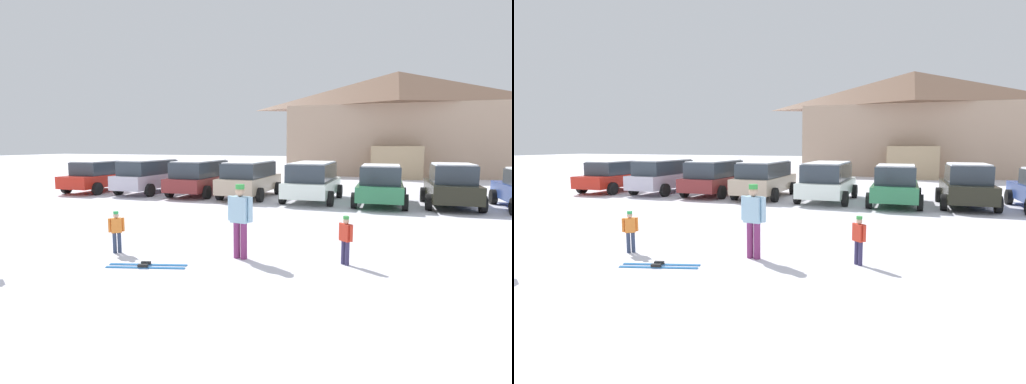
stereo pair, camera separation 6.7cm
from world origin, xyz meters
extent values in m
plane|color=white|center=(0.00, 0.00, 0.00)|extent=(160.00, 160.00, 0.00)
cube|color=tan|center=(3.54, 32.82, 2.81)|extent=(17.32, 8.29, 5.62)
pyramid|color=brown|center=(3.54, 32.82, 7.08)|extent=(17.94, 8.90, 2.93)
cube|color=tan|center=(3.69, 28.03, 1.20)|extent=(3.65, 1.91, 2.40)
cube|color=red|center=(-11.39, 14.16, 0.63)|extent=(1.89, 4.27, 0.62)
cube|color=#2D3842|center=(-11.39, 13.94, 1.27)|extent=(1.63, 2.24, 0.66)
cube|color=white|center=(-11.39, 13.94, 1.63)|extent=(1.52, 2.12, 0.06)
cylinder|color=black|center=(-12.39, 15.44, 0.32)|extent=(0.24, 0.65, 0.64)
cylinder|color=black|center=(-10.46, 15.49, 0.32)|extent=(0.24, 0.65, 0.64)
cylinder|color=black|center=(-12.33, 12.82, 0.32)|extent=(0.24, 0.65, 0.64)
cylinder|color=black|center=(-10.39, 12.87, 0.32)|extent=(0.24, 0.65, 0.64)
cube|color=#BBB5C9|center=(-8.46, 14.58, 0.66)|extent=(1.72, 4.39, 0.68)
cube|color=#2D3842|center=(-8.46, 14.49, 1.34)|extent=(1.51, 3.33, 0.68)
cube|color=white|center=(-8.46, 14.49, 1.71)|extent=(1.41, 3.17, 0.06)
cylinder|color=black|center=(-9.38, 15.94, 0.32)|extent=(0.22, 0.64, 0.64)
cylinder|color=black|center=(-7.53, 15.93, 0.32)|extent=(0.22, 0.64, 0.64)
cylinder|color=black|center=(-9.39, 13.22, 0.32)|extent=(0.22, 0.64, 0.64)
cylinder|color=black|center=(-7.54, 13.22, 0.32)|extent=(0.22, 0.64, 0.64)
cube|color=maroon|center=(-5.53, 14.72, 0.63)|extent=(1.91, 4.53, 0.62)
cube|color=#2D3842|center=(-5.53, 14.63, 1.31)|extent=(1.67, 3.44, 0.74)
cube|color=white|center=(-5.53, 14.63, 1.71)|extent=(1.56, 3.27, 0.06)
cylinder|color=black|center=(-6.55, 16.10, 0.32)|extent=(0.23, 0.64, 0.64)
cylinder|color=black|center=(-4.57, 16.13, 0.32)|extent=(0.23, 0.64, 0.64)
cylinder|color=black|center=(-6.50, 13.31, 0.32)|extent=(0.23, 0.64, 0.64)
cylinder|color=black|center=(-4.52, 13.35, 0.32)|extent=(0.23, 0.64, 0.64)
cube|color=tan|center=(-2.88, 14.72, 0.66)|extent=(1.83, 4.62, 0.69)
cube|color=#2D3842|center=(-2.88, 14.63, 1.34)|extent=(1.61, 3.51, 0.66)
cube|color=white|center=(-2.88, 14.63, 1.70)|extent=(1.50, 3.34, 0.06)
cylinder|color=black|center=(-3.86, 16.14, 0.32)|extent=(0.22, 0.64, 0.64)
cylinder|color=black|center=(-1.92, 16.16, 0.32)|extent=(0.22, 0.64, 0.64)
cylinder|color=black|center=(-3.84, 13.28, 0.32)|extent=(0.22, 0.64, 0.64)
cylinder|color=black|center=(-1.90, 13.30, 0.32)|extent=(0.22, 0.64, 0.64)
cube|color=white|center=(0.21, 14.49, 0.63)|extent=(1.90, 4.47, 0.62)
cube|color=#2D3842|center=(0.21, 14.40, 1.32)|extent=(1.67, 3.40, 0.74)
cube|color=white|center=(0.21, 14.40, 1.72)|extent=(1.56, 3.23, 0.06)
cylinder|color=black|center=(-0.81, 15.88, 0.32)|extent=(0.22, 0.64, 0.64)
cylinder|color=black|center=(1.22, 15.88, 0.32)|extent=(0.22, 0.64, 0.64)
cylinder|color=black|center=(-0.81, 13.10, 0.32)|extent=(0.22, 0.64, 0.64)
cylinder|color=black|center=(1.22, 13.11, 0.32)|extent=(0.22, 0.64, 0.64)
cube|color=#2C7549|center=(3.13, 14.23, 0.62)|extent=(1.85, 4.16, 0.60)
cube|color=#2D3842|center=(3.13, 14.03, 1.28)|extent=(1.60, 2.18, 0.73)
cube|color=white|center=(3.13, 14.03, 1.67)|extent=(1.49, 2.07, 0.06)
cylinder|color=black|center=(2.15, 15.49, 0.32)|extent=(0.23, 0.64, 0.64)
cylinder|color=black|center=(4.06, 15.53, 0.32)|extent=(0.23, 0.64, 0.64)
cylinder|color=black|center=(2.20, 12.94, 0.32)|extent=(0.23, 0.64, 0.64)
cylinder|color=black|center=(4.11, 12.97, 0.32)|extent=(0.23, 0.64, 0.64)
cube|color=black|center=(5.87, 14.66, 0.66)|extent=(1.84, 4.10, 0.68)
cube|color=#2D3842|center=(5.87, 14.46, 1.36)|extent=(1.58, 2.15, 0.72)
cube|color=white|center=(5.87, 14.46, 1.75)|extent=(1.47, 2.04, 0.06)
cylinder|color=black|center=(4.90, 15.89, 0.32)|extent=(0.24, 0.65, 0.64)
cylinder|color=black|center=(6.77, 15.94, 0.32)|extent=(0.24, 0.65, 0.64)
cylinder|color=black|center=(4.97, 13.38, 0.32)|extent=(0.24, 0.65, 0.64)
cylinder|color=black|center=(6.84, 13.43, 0.32)|extent=(0.24, 0.65, 0.64)
cylinder|color=black|center=(7.68, 16.05, 0.32)|extent=(0.25, 0.65, 0.64)
cylinder|color=#2E3A55|center=(-2.33, 4.38, 0.24)|extent=(0.09, 0.09, 0.49)
cylinder|color=#2E3A55|center=(-2.41, 4.31, 0.24)|extent=(0.09, 0.09, 0.49)
cube|color=orange|center=(-2.37, 4.34, 0.66)|extent=(0.27, 0.26, 0.34)
cylinder|color=orange|center=(-2.26, 4.44, 0.67)|extent=(0.07, 0.07, 0.33)
cylinder|color=orange|center=(-2.49, 4.24, 0.67)|extent=(0.07, 0.07, 0.33)
sphere|color=tan|center=(-2.37, 4.34, 0.89)|extent=(0.12, 0.12, 0.12)
cylinder|color=green|center=(-2.37, 4.34, 0.96)|extent=(0.12, 0.12, 0.06)
cylinder|color=#342E54|center=(2.85, 5.15, 0.26)|extent=(0.09, 0.09, 0.51)
cylinder|color=#342E54|center=(2.76, 5.22, 0.26)|extent=(0.09, 0.09, 0.51)
cube|color=red|center=(2.81, 5.18, 0.70)|extent=(0.29, 0.27, 0.36)
cylinder|color=red|center=(2.93, 5.08, 0.71)|extent=(0.07, 0.07, 0.35)
cylinder|color=red|center=(2.68, 5.29, 0.71)|extent=(0.07, 0.07, 0.35)
sphere|color=tan|center=(2.81, 5.18, 0.94)|extent=(0.13, 0.13, 0.13)
cylinder|color=green|center=(2.81, 5.18, 1.02)|extent=(0.13, 0.13, 0.06)
cylinder|color=#782C61|center=(0.44, 4.89, 0.41)|extent=(0.15, 0.15, 0.82)
cylinder|color=#782C61|center=(0.62, 4.87, 0.41)|extent=(0.15, 0.15, 0.82)
cube|color=#98C1D9|center=(0.53, 4.88, 1.11)|extent=(0.43, 0.30, 0.58)
cylinder|color=#98C1D9|center=(0.28, 4.92, 1.12)|extent=(0.11, 0.11, 0.55)
cylinder|color=#98C1D9|center=(0.78, 4.84, 1.12)|extent=(0.11, 0.11, 0.55)
sphere|color=tan|center=(0.53, 4.88, 1.50)|extent=(0.21, 0.21, 0.21)
cylinder|color=green|center=(0.53, 4.88, 1.62)|extent=(0.20, 0.20, 0.10)
cube|color=#276AAF|center=(-1.11, 3.75, 0.01)|extent=(1.62, 0.55, 0.02)
cube|color=black|center=(-1.16, 3.74, 0.05)|extent=(0.21, 0.13, 0.06)
cube|color=#276AAF|center=(-1.06, 3.56, 0.01)|extent=(1.62, 0.55, 0.02)
cube|color=black|center=(-1.11, 3.55, 0.05)|extent=(0.21, 0.13, 0.06)
camera|label=1|loc=(3.78, -3.21, 2.55)|focal=28.00mm
camera|label=2|loc=(3.84, -3.18, 2.55)|focal=28.00mm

